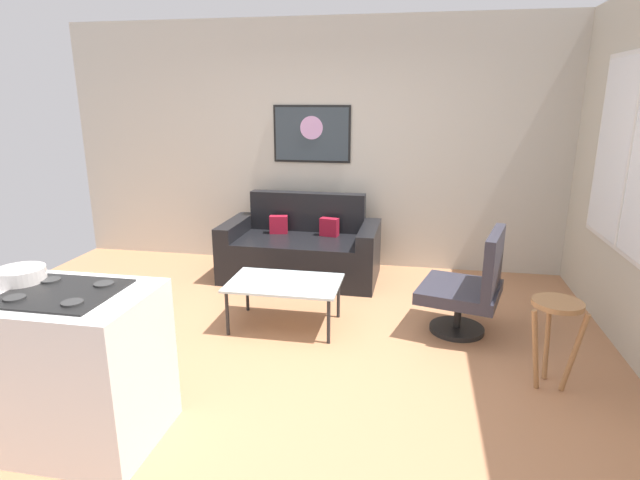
# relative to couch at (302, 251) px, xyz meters

# --- Properties ---
(ground) EXTENTS (6.40, 6.40, 0.04)m
(ground) POSITION_rel_couch_xyz_m (0.26, -1.83, -0.32)
(ground) COLOR #B17851
(back_wall) EXTENTS (6.40, 0.05, 2.80)m
(back_wall) POSITION_rel_couch_xyz_m (0.26, 0.60, 1.10)
(back_wall) COLOR #BCB7AA
(back_wall) RESTS_ON ground
(couch) EXTENTS (1.69, 0.90, 0.90)m
(couch) POSITION_rel_couch_xyz_m (0.00, 0.00, 0.00)
(couch) COLOR black
(couch) RESTS_ON ground
(coffee_table) EXTENTS (0.96, 0.63, 0.41)m
(coffee_table) POSITION_rel_couch_xyz_m (0.14, -1.28, 0.08)
(coffee_table) COLOR silver
(coffee_table) RESTS_ON ground
(armchair) EXTENTS (0.78, 0.80, 0.91)m
(armchair) POSITION_rel_couch_xyz_m (1.70, -1.13, 0.12)
(armchair) COLOR black
(armchair) RESTS_ON ground
(bar_stool) EXTENTS (0.38, 0.38, 0.63)m
(bar_stool) POSITION_rel_couch_xyz_m (2.19, -1.89, 0.20)
(bar_stool) COLOR #A06F45
(bar_stool) RESTS_ON ground
(kitchen_counter) EXTENTS (1.49, 0.69, 0.93)m
(kitchen_counter) POSITION_rel_couch_xyz_m (-0.94, -3.00, 0.15)
(kitchen_counter) COLOR silver
(kitchen_counter) RESTS_ON ground
(mixing_bowl) EXTENTS (0.27, 0.27, 0.09)m
(mixing_bowl) POSITION_rel_couch_xyz_m (-1.00, -2.89, 0.65)
(mixing_bowl) COLOR silver
(mixing_bowl) RESTS_ON kitchen_counter
(wall_painting) EXTENTS (0.90, 0.03, 0.65)m
(wall_painting) POSITION_rel_couch_xyz_m (0.01, 0.56, 1.23)
(wall_painting) COLOR black
(window) EXTENTS (0.03, 1.60, 1.57)m
(window) POSITION_rel_couch_xyz_m (2.85, -0.93, 1.22)
(window) COLOR silver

